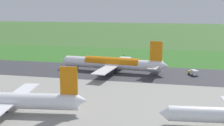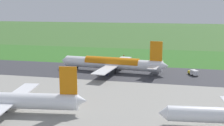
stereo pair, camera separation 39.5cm
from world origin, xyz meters
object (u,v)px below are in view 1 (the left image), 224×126
at_px(no_stopping_sign, 124,57).
at_px(traffic_cone_orange, 115,57).
at_px(service_truck_baggage, 193,72).
at_px(airliner_parked_mid, 7,100).
at_px(airliner_main, 113,63).

relative_size(no_stopping_sign, traffic_cone_orange, 4.33).
bearing_deg(service_truck_baggage, airliner_parked_mid, 47.19).
xyz_separation_m(airliner_parked_mid, service_truck_baggage, (-56.89, -61.41, -2.55)).
bearing_deg(traffic_cone_orange, airliner_parked_mid, 82.86).
relative_size(airliner_main, airliner_parked_mid, 1.09).
bearing_deg(airliner_main, airliner_parked_mid, 72.15).
distance_m(airliner_main, no_stopping_sign, 36.51).
distance_m(airliner_main, traffic_cone_orange, 39.48).
relative_size(airliner_main, no_stopping_sign, 22.72).
bearing_deg(no_stopping_sign, service_truck_baggage, 138.26).
bearing_deg(airliner_main, traffic_cone_orange, -79.85).
bearing_deg(airliner_main, no_stopping_sign, -87.85).
bearing_deg(no_stopping_sign, traffic_cone_orange, -22.44).
distance_m(airliner_parked_mid, no_stopping_sign, 97.89).
relative_size(airliner_parked_mid, traffic_cone_orange, 90.17).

